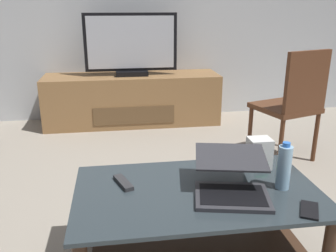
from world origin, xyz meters
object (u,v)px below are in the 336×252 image
object	(u,v)px
router_box	(259,153)
tv_remote	(123,183)
television	(131,46)
dining_chair	(293,101)
media_cabinet	(133,99)
laptop	(232,180)
cell_phone	(309,210)
water_bottle_near	(284,167)
coffee_table	(197,215)

from	to	relation	value
router_box	tv_remote	xyz separation A→B (m)	(-0.71, -0.09, -0.07)
television	dining_chair	world-z (taller)	television
media_cabinet	television	size ratio (longest dim) A/B	1.94
laptop	cell_phone	world-z (taller)	laptop
television	media_cabinet	bearing A→B (deg)	90.00
router_box	cell_phone	xyz separation A→B (m)	(0.05, -0.44, -0.08)
television	laptop	bearing A→B (deg)	-82.45
television	cell_phone	bearing A→B (deg)	-77.24
tv_remote	router_box	bearing A→B (deg)	-12.82
laptop	cell_phone	size ratio (longest dim) A/B	3.18
water_bottle_near	router_box	bearing A→B (deg)	96.10
router_box	media_cabinet	bearing A→B (deg)	103.87
dining_chair	router_box	world-z (taller)	dining_chair
laptop	router_box	xyz separation A→B (m)	(0.23, 0.24, 0.02)
television	water_bottle_near	world-z (taller)	television
laptop	tv_remote	world-z (taller)	laptop
coffee_table	water_bottle_near	world-z (taller)	water_bottle_near
television	water_bottle_near	bearing A→B (deg)	-76.74
dining_chair	water_bottle_near	distance (m)	1.40
coffee_table	dining_chair	distance (m)	1.61
coffee_table	router_box	xyz separation A→B (m)	(0.37, 0.19, 0.22)
coffee_table	tv_remote	xyz separation A→B (m)	(-0.34, 0.10, 0.15)
television	cell_phone	world-z (taller)	television
laptop	dining_chair	bearing A→B (deg)	53.59
laptop	cell_phone	xyz separation A→B (m)	(0.28, -0.20, -0.06)
cell_phone	water_bottle_near	bearing A→B (deg)	125.45
dining_chair	router_box	distance (m)	1.21
coffee_table	water_bottle_near	xyz separation A→B (m)	(0.40, -0.04, 0.25)
coffee_table	tv_remote	world-z (taller)	tv_remote
coffee_table	dining_chair	size ratio (longest dim) A/B	1.21
cell_phone	tv_remote	bearing A→B (deg)	-176.13
media_cabinet	cell_phone	xyz separation A→B (m)	(0.60, -2.67, 0.18)
dining_chair	water_bottle_near	size ratio (longest dim) A/B	4.09
laptop	tv_remote	bearing A→B (deg)	163.11
dining_chair	laptop	distance (m)	1.54
cell_phone	media_cabinet	bearing A→B (deg)	131.30
dining_chair	cell_phone	xyz separation A→B (m)	(-0.64, -1.44, -0.07)
media_cabinet	dining_chair	xyz separation A→B (m)	(1.24, -1.23, 0.25)
coffee_table	media_cabinet	distance (m)	2.43
dining_chair	tv_remote	xyz separation A→B (m)	(-1.40, -1.09, -0.07)
television	laptop	distance (m)	2.49
coffee_table	television	xyz separation A→B (m)	(-0.18, 2.40, 0.54)
water_bottle_near	cell_phone	world-z (taller)	water_bottle_near
media_cabinet	laptop	world-z (taller)	laptop
cell_phone	dining_chair	bearing A→B (deg)	94.81
media_cabinet	water_bottle_near	world-z (taller)	water_bottle_near
water_bottle_near	laptop	bearing A→B (deg)	-178.71
cell_phone	laptop	bearing A→B (deg)	172.11
tv_remote	television	bearing A→B (deg)	65.78
coffee_table	laptop	xyz separation A→B (m)	(0.15, -0.05, 0.20)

